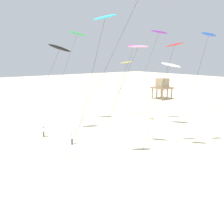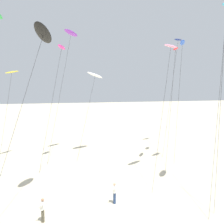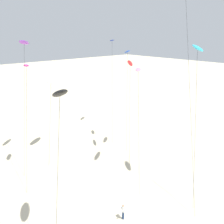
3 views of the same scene
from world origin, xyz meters
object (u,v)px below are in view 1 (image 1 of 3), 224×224
(kite_white, at_px, (171,65))
(kite_purple, at_px, (159,33))
(kite_magenta, at_px, (133,47))
(kite_cyan, at_px, (105,19))
(stilt_house, at_px, (162,84))
(kite_green, at_px, (77,34))
(kite_black, at_px, (59,48))
(kite_blue, at_px, (208,36))
(kite_pink, at_px, (138,48))
(kite_yellow, at_px, (126,63))
(kite_red, at_px, (174,47))
(kite_flyer_nearest, at_px, (43,131))
(kite_flyer_middle, at_px, (72,138))

(kite_white, xyz_separation_m, kite_purple, (-3.10, 0.22, 5.30))
(kite_white, height_order, kite_magenta, kite_magenta)
(kite_cyan, height_order, stilt_house, kite_cyan)
(kite_green, distance_m, kite_magenta, 9.80)
(kite_magenta, relative_size, kite_black, 1.00)
(kite_blue, distance_m, kite_pink, 8.45)
(kite_black, bearing_deg, kite_yellow, 100.72)
(kite_magenta, xyz_separation_m, kite_yellow, (-5.65, 3.34, -2.78))
(kite_purple, height_order, kite_black, kite_purple)
(kite_red, bearing_deg, kite_cyan, -93.89)
(kite_cyan, bearing_deg, kite_purple, 118.16)
(kite_cyan, distance_m, kite_yellow, 25.02)
(kite_green, height_order, kite_white, kite_green)
(kite_pink, xyz_separation_m, kite_purple, (-8.04, 12.23, 2.88))
(kite_magenta, distance_m, kite_black, 12.43)
(kite_green, bearing_deg, kite_pink, -4.55)
(kite_white, distance_m, stilt_house, 31.66)
(kite_white, xyz_separation_m, kite_black, (-7.56, -16.02, 2.56))
(kite_green, bearing_deg, kite_magenta, 45.33)
(kite_magenta, bearing_deg, kite_yellow, 149.44)
(kite_pink, distance_m, stilt_house, 44.22)
(kite_pink, distance_m, kite_magenta, 12.71)
(kite_pink, distance_m, kite_black, 13.12)
(kite_red, distance_m, stilt_house, 43.06)
(kite_green, bearing_deg, kite_yellow, 83.97)
(kite_yellow, bearing_deg, kite_white, 3.04)
(kite_cyan, distance_m, stilt_house, 50.58)
(kite_cyan, distance_m, kite_white, 19.92)
(kite_green, bearing_deg, kite_flyer_nearest, -66.81)
(kite_black, distance_m, kite_red, 16.77)
(kite_white, xyz_separation_m, kite_red, (7.36, -8.35, 2.49))
(kite_white, relative_size, kite_yellow, 1.00)
(kite_cyan, xyz_separation_m, kite_flyer_nearest, (-14.69, -0.93, -14.70))
(kite_flyer_middle, bearing_deg, kite_cyan, -5.26)
(kite_white, distance_m, kite_pink, 13.20)
(kite_flyer_nearest, distance_m, kite_flyer_middle, 5.90)
(kite_pink, bearing_deg, kite_magenta, 140.29)
(kite_pink, relative_size, kite_flyer_nearest, 7.98)
(kite_white, relative_size, kite_red, 0.82)
(kite_flyer_middle, height_order, stilt_house, stilt_house)
(kite_white, relative_size, kite_flyer_nearest, 6.73)
(kite_yellow, bearing_deg, kite_green, -96.03)
(kite_black, bearing_deg, kite_flyer_middle, -13.38)
(kite_green, xyz_separation_m, kite_red, (18.91, 2.34, -2.59))
(kite_white, bearing_deg, stilt_house, 134.03)
(kite_blue, bearing_deg, stilt_house, 138.74)
(kite_blue, xyz_separation_m, kite_cyan, (-3.20, -12.80, 1.25))
(kite_purple, bearing_deg, kite_flyer_middle, -87.58)
(kite_pink, xyz_separation_m, kite_magenta, (-9.77, 8.11, 0.49))
(kite_white, bearing_deg, kite_green, -137.22)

